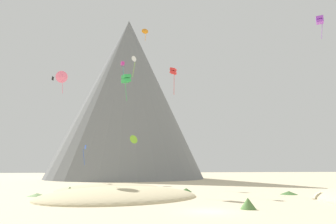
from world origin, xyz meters
TOP-DOWN VIEW (x-y plane):
  - ground_plane at (0.00, 0.00)m, footprint 400.00×400.00m
  - dune_foreground_right at (-8.88, 27.11)m, footprint 24.06×22.57m
  - dune_midground at (-7.69, 14.43)m, footprint 28.15×26.45m
  - bush_near_left at (-15.27, 23.03)m, footprint 2.25×2.25m
  - bush_far_right at (4.16, 0.82)m, footprint 1.74×1.74m
  - bush_ridge_crest at (17.00, 14.75)m, footprint 2.65×2.65m
  - bush_mid_center at (-6.05, 13.83)m, footprint 3.53×3.53m
  - bush_far_left at (3.18, 22.20)m, footprint 2.64×2.64m
  - bush_scatter_east at (-19.08, 18.53)m, footprint 3.68×3.68m
  - rock_massif at (-5.93, 83.69)m, footprint 77.76×77.76m
  - kite_green_mid at (-6.84, 27.05)m, footprint 1.92×1.87m
  - kite_orange_high at (-3.05, 31.23)m, footprint 1.40×0.75m
  - kite_rainbow_mid at (-18.70, 29.89)m, footprint 2.43×1.80m
  - kite_violet_high at (27.69, 18.29)m, footprint 1.67×1.67m
  - kite_black_mid at (-24.24, 49.75)m, footprint 0.37×1.16m
  - kite_blue_low at (-14.21, 33.93)m, footprint 0.67×1.13m
  - kite_white_high at (-5.16, 33.73)m, footprint 1.25×1.05m
  - kite_red_mid at (2.84, 31.05)m, footprint 1.59×1.56m
  - kite_magenta_high at (-7.00, 50.08)m, footprint 0.97×1.02m
  - kite_lime_low at (-3.96, 47.55)m, footprint 2.38×1.91m

SIDE VIEW (x-z plane):
  - ground_plane at x=0.00m, z-range 0.00..0.00m
  - dune_foreground_right at x=-8.88m, z-range -1.23..1.23m
  - dune_midground at x=-7.69m, z-range -1.41..1.41m
  - bush_scatter_east at x=-19.08m, z-range 0.00..0.42m
  - bush_mid_center at x=-6.05m, z-range 0.00..0.43m
  - bush_ridge_crest at x=17.00m, z-range 0.00..0.50m
  - bush_far_left at x=3.18m, z-range 0.00..0.60m
  - bush_near_left at x=-15.27m, z-range 0.00..0.99m
  - bush_far_right at x=4.16m, z-range 0.00..1.08m
  - kite_blue_low at x=-14.21m, z-range 5.36..9.26m
  - kite_lime_low at x=-3.96m, z-range 9.57..11.76m
  - kite_green_mid at x=-6.84m, z-range 17.55..22.61m
  - kite_rainbow_mid at x=-18.70m, z-range 18.51..22.73m
  - kite_red_mid at x=2.84m, z-range 20.48..26.17m
  - kite_black_mid at x=-24.24m, z-range 25.37..26.38m
  - rock_massif at x=-5.93m, z-range -3.89..56.24m
  - kite_white_high at x=-5.16m, z-range 24.00..28.68m
  - kite_violet_high at x=27.69m, z-range 28.32..32.63m
  - kite_magenta_high at x=-7.00m, z-range 28.55..33.20m
  - kite_orange_high at x=-3.05m, z-range 30.32..33.27m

